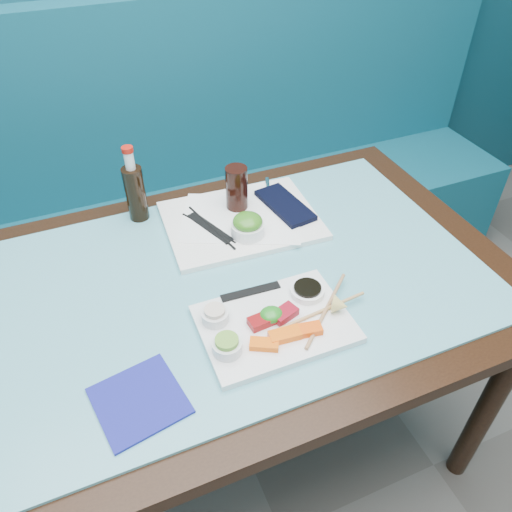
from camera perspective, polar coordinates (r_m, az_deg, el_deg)
name	(u,v)px	position (r m, az deg, el deg)	size (l,w,h in m)	color
booth_bench	(164,217)	(2.10, -10.42, 4.39)	(3.00, 0.56, 1.17)	#0F5163
dining_table	(235,304)	(1.29, -2.44, -5.53)	(1.40, 0.90, 0.75)	black
glass_top	(234,280)	(1.23, -2.55, -2.73)	(1.22, 0.76, 0.01)	#5AA7B5
sashimi_plate	(275,324)	(1.12, 2.17, -7.77)	(0.33, 0.23, 0.02)	white
salmon_left	(264,344)	(1.06, 0.94, -10.05)	(0.06, 0.03, 0.01)	#FE5F0A
salmon_mid	(285,335)	(1.07, 3.31, -9.02)	(0.07, 0.03, 0.02)	#FF5F0A
salmon_right	(307,330)	(1.09, 5.83, -8.40)	(0.07, 0.03, 0.02)	#FF500A
tuna_left	(262,321)	(1.10, 0.65, -7.43)	(0.06, 0.03, 0.02)	maroon
tuna_right	(284,314)	(1.11, 3.27, -6.60)	(0.06, 0.04, 0.02)	maroon
seaweed_garnish	(271,315)	(1.10, 1.75, -6.70)	(0.05, 0.05, 0.03)	#1F7D1C
ramekin_wasabi	(227,346)	(1.05, -3.33, -10.28)	(0.06, 0.06, 0.03)	white
wasabi_fill	(227,341)	(1.03, -3.37, -9.64)	(0.05, 0.05, 0.01)	#67A134
ramekin_ginger	(215,316)	(1.11, -4.70, -6.85)	(0.06, 0.06, 0.03)	silver
ginger_fill	(215,311)	(1.09, -4.75, -6.24)	(0.05, 0.05, 0.01)	beige
soy_dish	(307,291)	(1.17, 5.88, -4.00)	(0.08, 0.08, 0.02)	white
soy_fill	(308,288)	(1.16, 5.91, -3.62)	(0.06, 0.06, 0.01)	black
lemon_wedge	(340,305)	(1.13, 9.60, -5.58)	(0.04, 0.04, 0.03)	#EAD36F
chopstick_sleeve	(251,292)	(1.17, -0.62, -4.08)	(0.14, 0.02, 0.00)	black
wooden_chopstick_a	(322,311)	(1.14, 7.59, -6.20)	(0.01, 0.01, 0.23)	tan
wooden_chopstick_b	(326,309)	(1.14, 8.04, -6.04)	(0.01, 0.01, 0.25)	#A9794F
serving_tray	(241,220)	(1.40, -1.72, 4.08)	(0.42, 0.31, 0.02)	white
paper_placemat	(241,218)	(1.39, -1.73, 4.37)	(0.33, 0.23, 0.00)	white
seaweed_bowl	(248,229)	(1.33, -0.96, 3.08)	(0.09, 0.09, 0.04)	white
seaweed_salad	(248,221)	(1.31, -0.97, 3.97)	(0.08, 0.08, 0.04)	#36771B
cola_glass	(237,188)	(1.40, -2.22, 7.76)	(0.06, 0.06, 0.13)	black
navy_pouch	(285,205)	(1.43, 3.32, 5.82)	(0.09, 0.20, 0.02)	black
fork	(268,187)	(1.51, 1.40, 7.84)	(0.01, 0.01, 0.10)	white
black_chopstick_a	(208,228)	(1.36, -5.46, 3.22)	(0.01, 0.01, 0.20)	black
black_chopstick_b	(211,227)	(1.36, -5.14, 3.31)	(0.01, 0.01, 0.23)	black
tray_sleeve	(210,228)	(1.36, -5.30, 3.25)	(0.03, 0.17, 0.00)	black
cola_bottle_body	(136,194)	(1.42, -13.59, 6.93)	(0.06, 0.06, 0.16)	black
cola_bottle_neck	(129,160)	(1.37, -14.28, 10.55)	(0.03, 0.03, 0.05)	white
cola_bottle_cap	(127,149)	(1.35, -14.50, 11.71)	(0.03, 0.03, 0.01)	red
blue_napkin	(139,401)	(1.03, -13.20, -15.79)	(0.16, 0.16, 0.01)	navy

